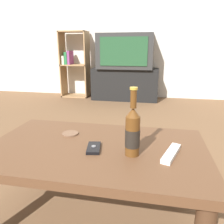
# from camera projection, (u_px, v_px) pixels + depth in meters

# --- Properties ---
(ground_plane) EXTENTS (12.00, 12.00, 0.00)m
(ground_plane) POSITION_uv_depth(u_px,v_px,m) (97.00, 215.00, 1.16)
(ground_plane) COLOR brown
(back_wall) EXTENTS (8.00, 0.05, 2.60)m
(back_wall) POSITION_uv_depth(u_px,v_px,m) (142.00, 20.00, 3.64)
(back_wall) COLOR beige
(back_wall) RESTS_ON ground_plane
(coffee_table) EXTENTS (1.04, 0.62, 0.40)m
(coffee_table) POSITION_uv_depth(u_px,v_px,m) (96.00, 158.00, 1.06)
(coffee_table) COLOR brown
(coffee_table) RESTS_ON ground_plane
(tv_stand) EXTENTS (1.09, 0.42, 0.52)m
(tv_stand) POSITION_uv_depth(u_px,v_px,m) (125.00, 84.00, 3.71)
(tv_stand) COLOR black
(tv_stand) RESTS_ON ground_plane
(television) EXTENTS (0.89, 0.53, 0.55)m
(television) POSITION_uv_depth(u_px,v_px,m) (126.00, 51.00, 3.55)
(television) COLOR #2D2D2D
(television) RESTS_ON tv_stand
(bookshelf) EXTENTS (0.48, 0.30, 1.13)m
(bookshelf) POSITION_uv_depth(u_px,v_px,m) (74.00, 64.00, 3.85)
(bookshelf) COLOR #99754C
(bookshelf) RESTS_ON ground_plane
(beer_bottle) EXTENTS (0.06, 0.06, 0.30)m
(beer_bottle) POSITION_uv_depth(u_px,v_px,m) (133.00, 132.00, 0.93)
(beer_bottle) COLOR #563314
(beer_bottle) RESTS_ON coffee_table
(cell_phone) EXTENTS (0.08, 0.12, 0.02)m
(cell_phone) POSITION_uv_depth(u_px,v_px,m) (93.00, 148.00, 1.01)
(cell_phone) COLOR black
(cell_phone) RESTS_ON coffee_table
(remote_control) EXTENTS (0.10, 0.19, 0.02)m
(remote_control) POSITION_uv_depth(u_px,v_px,m) (171.00, 153.00, 0.95)
(remote_control) COLOR white
(remote_control) RESTS_ON coffee_table
(coaster) EXTENTS (0.09, 0.09, 0.01)m
(coaster) POSITION_uv_depth(u_px,v_px,m) (70.00, 134.00, 1.19)
(coaster) COLOR brown
(coaster) RESTS_ON coffee_table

